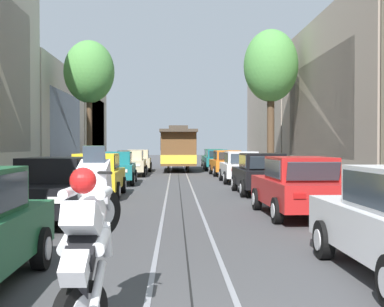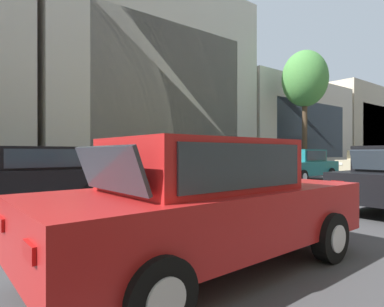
{
  "view_description": "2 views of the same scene",
  "coord_description": "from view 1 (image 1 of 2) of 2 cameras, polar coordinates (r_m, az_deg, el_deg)",
  "views": [
    {
      "loc": [
        -0.2,
        -3.26,
        1.88
      ],
      "look_at": [
        0.5,
        17.95,
        1.55
      ],
      "focal_mm": 48.02,
      "sensor_mm": 36.0,
      "label": 1
    },
    {
      "loc": [
        6.07,
        7.67,
        1.42
      ],
      "look_at": [
        -2.23,
        14.2,
        1.39
      ],
      "focal_mm": 29.8,
      "sensor_mm": 36.0,
      "label": 2
    }
  ],
  "objects": [
    {
      "name": "parked_car_orange_fifth_right",
      "position": [
        32.37,
        3.88,
        -1.03
      ],
      "size": [
        2.09,
        4.4,
        1.58
      ],
      "color": "orange",
      "rests_on": "ground"
    },
    {
      "name": "parked_car_red_second_right",
      "position": [
        13.94,
        11.81,
        -3.57
      ],
      "size": [
        2.07,
        4.39,
        1.58
      ],
      "color": "red",
      "rests_on": "ground"
    },
    {
      "name": "street_tree_kerb_left_second",
      "position": [
        28.98,
        -11.35,
        8.79
      ],
      "size": [
        2.75,
        2.7,
        7.64
      ],
      "color": "#4C3826",
      "rests_on": "ground"
    },
    {
      "name": "parked_car_beige_sixth_left",
      "position": [
        37.99,
        -6.01,
        -0.75
      ],
      "size": [
        2.09,
        4.4,
        1.58
      ],
      "color": "#C1B28E",
      "rests_on": "ground"
    },
    {
      "name": "parked_car_black_mid_right",
      "position": [
        20.12,
        7.7,
        -2.2
      ],
      "size": [
        2.02,
        4.37,
        1.58
      ],
      "color": "black",
      "rests_on": "ground"
    },
    {
      "name": "trolley_track_rails",
      "position": [
        26.69,
        -1.44,
        -3.15
      ],
      "size": [
        1.14,
        58.71,
        0.01
      ],
      "color": "gray",
      "rests_on": "ground"
    },
    {
      "name": "cable_car_trolley",
      "position": [
        38.12,
        -1.57,
        0.55
      ],
      "size": [
        2.62,
        9.15,
        3.28
      ],
      "color": "brown",
      "rests_on": "ground"
    },
    {
      "name": "parked_car_green_far_right",
      "position": [
        45.16,
        2.38,
        -0.49
      ],
      "size": [
        2.03,
        4.37,
        1.58
      ],
      "color": "#1E6038",
      "rests_on": "ground"
    },
    {
      "name": "ground_plane",
      "position": [
        23.62,
        -1.39,
        -3.68
      ],
      "size": [
        160.0,
        160.0,
        0.0
      ],
      "primitive_type": "plane",
      "color": "#424244"
    },
    {
      "name": "parked_car_yellow_mid_left",
      "position": [
        19.29,
        -10.59,
        -2.34
      ],
      "size": [
        2.06,
        4.39,
        1.58
      ],
      "color": "gold",
      "rests_on": "ground"
    },
    {
      "name": "parked_car_beige_fifth_left",
      "position": [
        32.2,
        -6.85,
        -1.05
      ],
      "size": [
        2.07,
        4.39,
        1.58
      ],
      "color": "#C1B28E",
      "rests_on": "ground"
    },
    {
      "name": "parked_car_teal_fourth_left",
      "position": [
        25.39,
        -8.49,
        -1.57
      ],
      "size": [
        2.11,
        4.41,
        1.58
      ],
      "color": "#196B70",
      "rests_on": "ground"
    },
    {
      "name": "building_facade_right",
      "position": [
        28.48,
        19.06,
        6.4
      ],
      "size": [
        5.9,
        50.41,
        10.19
      ],
      "color": "tan",
      "rests_on": "ground"
    },
    {
      "name": "street_tree_kerb_right_second",
      "position": [
        30.24,
        8.75,
        9.47
      ],
      "size": [
        3.11,
        3.28,
        8.56
      ],
      "color": "#4C3826",
      "rests_on": "ground"
    },
    {
      "name": "parked_car_teal_sixth_right",
      "position": [
        39.4,
        2.78,
        -0.69
      ],
      "size": [
        2.04,
        4.38,
        1.58
      ],
      "color": "#196B70",
      "rests_on": "ground"
    },
    {
      "name": "parked_car_white_fourth_right",
      "position": [
        26.19,
        5.43,
        -1.49
      ],
      "size": [
        2.02,
        4.37,
        1.58
      ],
      "color": "silver",
      "rests_on": "ground"
    },
    {
      "name": "parked_car_black_second_left",
      "position": [
        13.26,
        -14.93,
        -3.81
      ],
      "size": [
        2.09,
        4.4,
        1.58
      ],
      "color": "black",
      "rests_on": "ground"
    },
    {
      "name": "motorcycle_with_rider",
      "position": [
        5.41,
        -11.46,
        -8.66
      ],
      "size": [
        0.48,
        1.82,
        1.88
      ],
      "color": "black",
      "rests_on": "ground"
    }
  ]
}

